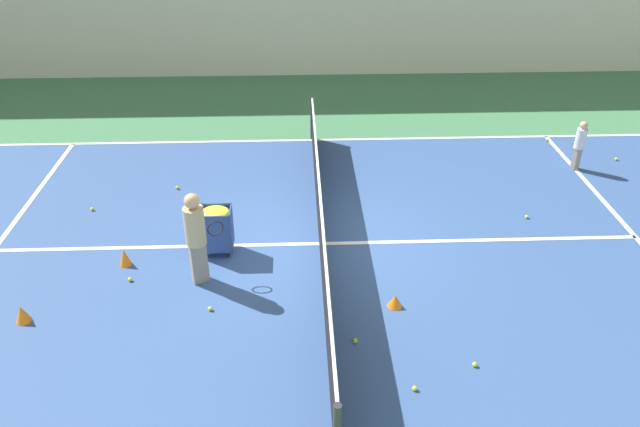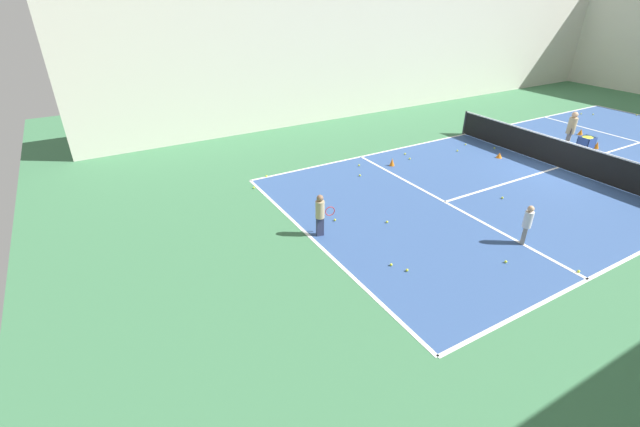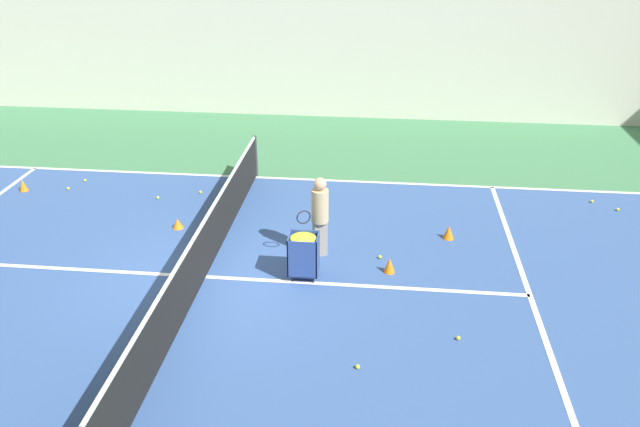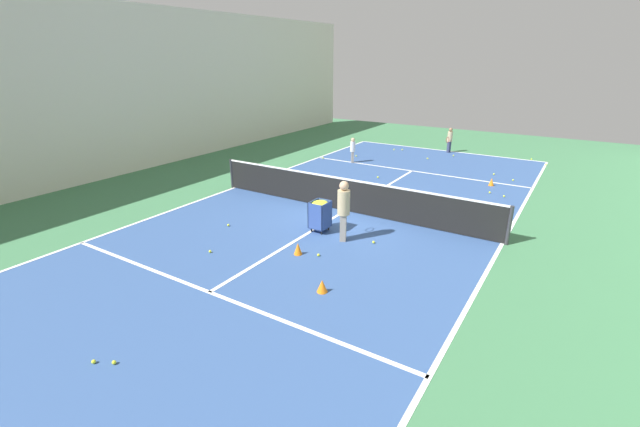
# 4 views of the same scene
# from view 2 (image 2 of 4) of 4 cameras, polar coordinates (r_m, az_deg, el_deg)

# --- Properties ---
(ground_plane) EXTENTS (36.04, 36.04, 0.00)m
(ground_plane) POSITION_cam_2_polar(r_m,az_deg,el_deg) (18.95, 29.15, 5.37)
(ground_plane) COLOR #3D754C
(court_playing_area) EXTENTS (9.52, 21.52, 0.00)m
(court_playing_area) POSITION_cam_2_polar(r_m,az_deg,el_deg) (18.95, 29.15, 5.37)
(court_playing_area) COLOR #335189
(court_playing_area) RESTS_ON ground
(line_baseline_near) EXTENTS (9.52, 0.10, 0.00)m
(line_baseline_near) POSITION_cam_2_polar(r_m,az_deg,el_deg) (11.77, -0.67, -3.75)
(line_baseline_near) COLOR white
(line_baseline_near) RESTS_ON ground
(line_sideline_left) EXTENTS (0.10, 21.52, 0.00)m
(line_sideline_left) POSITION_cam_2_polar(r_m,az_deg,el_deg) (21.55, 18.72, 9.97)
(line_sideline_left) COLOR white
(line_sideline_left) RESTS_ON ground
(line_service_near) EXTENTS (9.52, 0.10, 0.00)m
(line_service_near) POSITION_cam_2_polar(r_m,az_deg,el_deg) (14.46, 16.31, 1.49)
(line_service_near) COLOR white
(line_service_near) RESTS_ON ground
(line_service_far) EXTENTS (9.52, 0.10, 0.00)m
(line_service_far) POSITION_cam_2_polar(r_m,az_deg,el_deg) (24.06, 36.90, 7.59)
(line_service_far) COLOR white
(line_service_far) RESTS_ON ground
(line_centre_service) EXTENTS (0.10, 11.84, 0.00)m
(line_centre_service) POSITION_cam_2_polar(r_m,az_deg,el_deg) (18.94, 29.15, 5.38)
(line_centre_service) COLOR white
(line_centre_service) RESTS_ON ground
(hall_enclosure_left) EXTENTS (0.15, 32.34, 6.65)m
(hall_enclosure_left) POSITION_cam_2_polar(r_m,az_deg,el_deg) (24.62, 10.42, 21.07)
(hall_enclosure_left) COLOR silver
(hall_enclosure_left) RESTS_ON ground
(tennis_net) EXTENTS (9.82, 0.10, 1.08)m
(tennis_net) POSITION_cam_2_polar(r_m,az_deg,el_deg) (18.77, 29.55, 6.92)
(tennis_net) COLOR #2D2D33
(tennis_net) RESTS_ON ground
(player_near_baseline) EXTENTS (0.30, 0.60, 1.25)m
(player_near_baseline) POSITION_cam_2_polar(r_m,az_deg,el_deg) (11.72, 0.05, 0.13)
(player_near_baseline) COLOR #2D3351
(player_near_baseline) RESTS_ON ground
(coach_at_net) EXTENTS (0.48, 0.65, 1.66)m
(coach_at_net) POSITION_cam_2_polar(r_m,az_deg,el_deg) (20.87, 30.48, 9.72)
(coach_at_net) COLOR gray
(coach_at_net) RESTS_ON ground
(child_midcourt) EXTENTS (0.32, 0.32, 1.15)m
(child_midcourt) POSITION_cam_2_polar(r_m,az_deg,el_deg) (12.63, 25.92, -1.06)
(child_midcourt) COLOR gray
(child_midcourt) RESTS_ON ground
(ball_cart) EXTENTS (0.47, 0.54, 0.90)m
(ball_cart) POSITION_cam_2_polar(r_m,az_deg,el_deg) (20.38, 31.95, 7.99)
(ball_cart) COLOR #2D478C
(ball_cart) RESTS_ON ground
(training_cone_0) EXTENTS (0.20, 0.20, 0.30)m
(training_cone_0) POSITION_cam_2_polar(r_m,az_deg,el_deg) (16.93, 9.59, 6.78)
(training_cone_0) COLOR orange
(training_cone_0) RESTS_ON ground
(training_cone_1) EXTENTS (0.23, 0.23, 0.28)m
(training_cone_1) POSITION_cam_2_polar(r_m,az_deg,el_deg) (23.71, 31.43, 9.27)
(training_cone_1) COLOR orange
(training_cone_1) RESTS_ON ground
(training_cone_2) EXTENTS (0.21, 0.21, 0.31)m
(training_cone_2) POSITION_cam_2_polar(r_m,az_deg,el_deg) (22.02, 32.99, 7.67)
(training_cone_2) COLOR orange
(training_cone_2) RESTS_ON ground
(training_cone_3) EXTENTS (0.24, 0.24, 0.21)m
(training_cone_3) POSITION_cam_2_polar(r_m,az_deg,el_deg) (18.98, 22.79, 7.18)
(training_cone_3) COLOR orange
(training_cone_3) RESTS_ON ground
(tennis_ball_0) EXTENTS (0.07, 0.07, 0.07)m
(tennis_ball_0) POSITION_cam_2_polar(r_m,az_deg,el_deg) (15.31, 23.14, 1.95)
(tennis_ball_0) COLOR yellow
(tennis_ball_0) RESTS_ON ground
(tennis_ball_1) EXTENTS (0.07, 0.07, 0.07)m
(tennis_ball_1) POSITION_cam_2_polar(r_m,az_deg,el_deg) (19.13, 17.84, 7.97)
(tennis_ball_1) COLOR yellow
(tennis_ball_1) RESTS_ON ground
(tennis_ball_2) EXTENTS (0.07, 0.07, 0.07)m
(tennis_ball_2) POSITION_cam_2_polar(r_m,az_deg,el_deg) (22.11, 31.60, 7.78)
(tennis_ball_2) COLOR yellow
(tennis_ball_2) RESTS_ON ground
(tennis_ball_3) EXTENTS (0.07, 0.07, 0.07)m
(tennis_ball_3) POSITION_cam_2_polar(r_m,az_deg,el_deg) (15.83, -7.15, 4.97)
(tennis_ball_3) COLOR yellow
(tennis_ball_3) RESTS_ON ground
(tennis_ball_4) EXTENTS (0.07, 0.07, 0.07)m
(tennis_ball_4) POSITION_cam_2_polar(r_m,az_deg,el_deg) (12.80, 8.93, -1.11)
(tennis_ball_4) COLOR yellow
(tennis_ball_4) RESTS_ON ground
(tennis_ball_5) EXTENTS (0.07, 0.07, 0.07)m
(tennis_ball_5) POSITION_cam_2_polar(r_m,az_deg,el_deg) (14.98, -8.81, 3.44)
(tennis_ball_5) COLOR yellow
(tennis_ball_5) RESTS_ON ground
(tennis_ball_6) EXTENTS (0.07, 0.07, 0.07)m
(tennis_ball_6) POSITION_cam_2_polar(r_m,az_deg,el_deg) (18.21, 11.27, 7.80)
(tennis_ball_6) COLOR yellow
(tennis_ball_6) RESTS_ON ground
(tennis_ball_8) EXTENTS (0.07, 0.07, 0.07)m
(tennis_ball_8) POSITION_cam_2_polar(r_m,az_deg,el_deg) (20.00, 22.24, 8.08)
(tennis_ball_8) COLOR yellow
(tennis_ball_8) RESTS_ON ground
(tennis_ball_9) EXTENTS (0.07, 0.07, 0.07)m
(tennis_ball_9) POSITION_cam_2_polar(r_m,az_deg,el_deg) (10.82, 11.53, -7.41)
(tennis_ball_9) COLOR yellow
(tennis_ball_9) RESTS_ON ground
(tennis_ball_11) EXTENTS (0.07, 0.07, 0.07)m
(tennis_ball_11) POSITION_cam_2_polar(r_m,az_deg,el_deg) (17.73, 11.88, 7.17)
(tennis_ball_11) COLOR yellow
(tennis_ball_11) RESTS_ON ground
(tennis_ball_15) EXTENTS (0.07, 0.07, 0.07)m
(tennis_ball_15) POSITION_cam_2_polar(r_m,az_deg,el_deg) (27.68, 31.46, 11.28)
(tennis_ball_15) COLOR yellow
(tennis_ball_15) RESTS_ON ground
(tennis_ball_17) EXTENTS (0.07, 0.07, 0.07)m
(tennis_ball_17) POSITION_cam_2_polar(r_m,az_deg,el_deg) (29.04, 36.59, 10.50)
(tennis_ball_17) COLOR yellow
(tennis_ball_17) RESTS_ON ground
(tennis_ball_18) EXTENTS (0.07, 0.07, 0.07)m
(tennis_ball_18) POSITION_cam_2_polar(r_m,az_deg,el_deg) (16.77, 5.23, 6.43)
(tennis_ball_18) COLOR yellow
(tennis_ball_18) RESTS_ON ground
(tennis_ball_20) EXTENTS (0.07, 0.07, 0.07)m
(tennis_ball_20) POSITION_cam_2_polar(r_m,az_deg,el_deg) (27.90, 32.62, 11.08)
(tennis_ball_20) COLOR yellow
(tennis_ball_20) RESTS_ON ground
(tennis_ball_21) EXTENTS (0.07, 0.07, 0.07)m
(tennis_ball_21) POSITION_cam_2_polar(r_m,az_deg,el_deg) (21.30, 27.76, 8.08)
(tennis_ball_21) COLOR yellow
(tennis_ball_21) RESTS_ON ground
(tennis_ball_22) EXTENTS (0.07, 0.07, 0.07)m
(tennis_ball_22) POSITION_cam_2_polar(r_m,az_deg,el_deg) (11.88, 23.53, -5.92)
(tennis_ball_22) COLOR yellow
(tennis_ball_22) RESTS_ON ground
(tennis_ball_23) EXTENTS (0.07, 0.07, 0.07)m
(tennis_ball_23) POSITION_cam_2_polar(r_m,az_deg,el_deg) (12.76, 1.99, -0.85)
(tennis_ball_23) COLOR yellow
(tennis_ball_23) RESTS_ON ground
(tennis_ball_24) EXTENTS (0.07, 0.07, 0.07)m
(tennis_ball_24) POSITION_cam_2_polar(r_m,az_deg,el_deg) (12.33, 31.22, -6.62)
(tennis_ball_24) COLOR yellow
(tennis_ball_24) RESTS_ON ground
(tennis_ball_26) EXTENTS (0.07, 0.07, 0.07)m
(tennis_ball_26) POSITION_cam_2_polar(r_m,az_deg,el_deg) (15.85, 5.34, 5.10)
(tennis_ball_26) COLOR yellow
(tennis_ball_26) RESTS_ON ground
(tennis_ball_27) EXTENTS (0.07, 0.07, 0.07)m
(tennis_ball_27) POSITION_cam_2_polar(r_m,az_deg,el_deg) (10.95, 9.47, -6.74)
(tennis_ball_27) COLOR yellow
(tennis_ball_27) RESTS_ON ground
(tennis_ball_28) EXTENTS (0.07, 0.07, 0.07)m
(tennis_ball_28) POSITION_cam_2_polar(r_m,az_deg,el_deg) (20.04, 18.83, 8.72)
(tennis_ball_28) COLOR yellow
(tennis_ball_28) RESTS_ON ground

